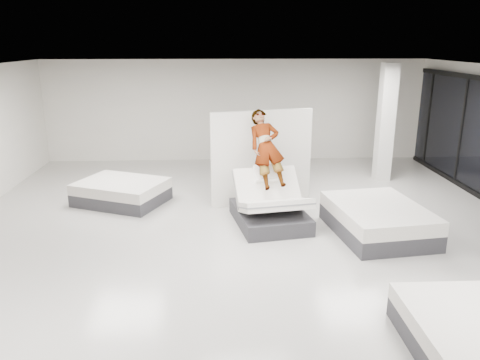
% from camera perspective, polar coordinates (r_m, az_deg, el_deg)
% --- Properties ---
extents(room, '(14.00, 14.04, 3.20)m').
position_cam_1_polar(room, '(8.21, 1.24, 1.54)').
color(room, '#A6A39D').
rests_on(room, ground).
extents(hero_bed, '(1.67, 2.04, 1.20)m').
position_cam_1_polar(hero_bed, '(9.87, 3.68, -3.37)').
color(hero_bed, '#313135').
rests_on(hero_bed, floor).
extents(person, '(0.94, 1.80, 1.36)m').
position_cam_1_polar(person, '(9.91, 3.25, 1.97)').
color(person, slate).
rests_on(person, hero_bed).
extents(remote, '(0.07, 0.15, 0.08)m').
position_cam_1_polar(remote, '(9.71, 5.04, 0.23)').
color(remote, black).
rests_on(remote, person).
extents(divider_panel, '(2.39, 0.71, 2.22)m').
position_cam_1_polar(divider_panel, '(10.97, 2.70, 2.73)').
color(divider_panel, white).
rests_on(divider_panel, floor).
extents(flat_bed_right_far, '(1.92, 2.39, 0.60)m').
position_cam_1_polar(flat_bed_right_far, '(9.78, 16.43, -4.66)').
color(flat_bed_right_far, '#313135').
rests_on(flat_bed_right_far, floor).
extents(flat_bed_right_near, '(1.37, 1.82, 0.50)m').
position_cam_1_polar(flat_bed_right_near, '(6.68, 25.97, -16.70)').
color(flat_bed_right_near, '#313135').
rests_on(flat_bed_right_near, floor).
extents(flat_bed_left_far, '(2.37, 2.12, 0.54)m').
position_cam_1_polar(flat_bed_left_far, '(11.53, -14.24, -1.42)').
color(flat_bed_left_far, '#313135').
rests_on(flat_bed_left_far, floor).
extents(column, '(0.40, 0.40, 3.20)m').
position_cam_1_polar(column, '(13.39, 17.32, 6.68)').
color(column, silver).
rests_on(column, floor).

